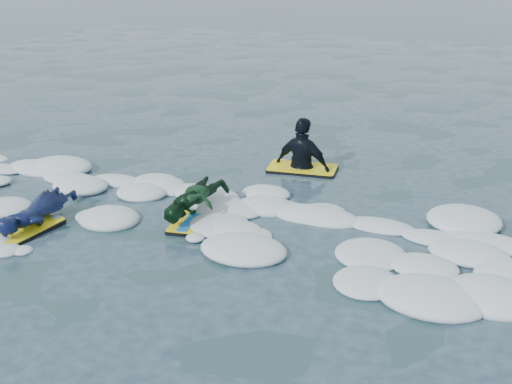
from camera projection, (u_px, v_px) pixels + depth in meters
ground at (138, 235)px, 8.97m from camera, size 120.00×120.00×0.00m
foam_band at (175, 209)px, 9.86m from camera, size 12.00×3.10×0.30m
prone_woman_unit at (36, 213)px, 9.18m from camera, size 0.74×1.60×0.40m
prone_child_unit at (196, 203)px, 9.38m from camera, size 0.75×1.36×0.52m
waiting_rider_unit at (303, 168)px, 11.46m from camera, size 1.31×0.84×1.83m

